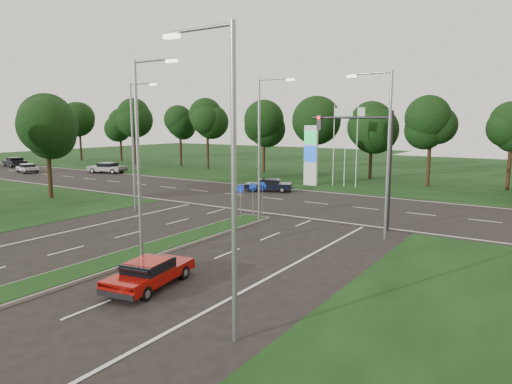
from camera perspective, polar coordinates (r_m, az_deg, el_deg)
The scene contains 19 objects.
ground at distance 19.38m, azimuth -29.11°, elevation -11.49°, with size 160.00×160.00×0.00m, color black.
verge_far at distance 65.57m, azimuth 18.60°, elevation 2.75°, with size 160.00×50.00×0.02m, color black.
cross_road at distance 36.66m, azimuth 6.12°, elevation -1.25°, with size 160.00×12.00×0.02m, color black.
median_kerb at distance 21.36m, azimuth -19.51°, elevation -8.86°, with size 2.00×26.00×0.12m, color slate.
streetlight_median_near at distance 20.96m, azimuth -14.19°, elevation 5.03°, with size 2.53×0.22×9.00m.
streetlight_median_far at distance 28.68m, azimuth 0.72°, elevation 6.23°, with size 2.53×0.22×9.00m.
streetlight_left_far at distance 33.21m, azimuth -14.95°, elevation 6.28°, with size 2.53×0.22×9.00m.
streetlight_right_far at distance 25.37m, azimuth 15.83°, elevation 5.57°, with size 2.53×0.22×9.00m.
streetlight_right_near at distance 12.76m, azimuth -3.52°, elevation 3.05°, with size 2.53×0.22×9.00m.
traffic_signal at distance 27.79m, azimuth 13.86°, elevation 5.02°, with size 5.10×0.42×7.00m.
median_signs at distance 29.90m, azimuth -0.49°, elevation -0.15°, with size 1.16×1.76×2.38m.
gas_pylon at distance 46.00m, azimuth 7.13°, elevation 4.77°, with size 5.80×1.26×8.00m.
tree_left_far at distance 40.80m, azimuth -24.21°, elevation 7.67°, with size 5.20×5.20×8.86m.
treeline_far at distance 50.79m, azimuth 14.69°, elevation 9.03°, with size 6.00×6.00×9.90m.
red_sedan at distance 18.35m, azimuth -13.16°, elevation -9.76°, with size 2.28×4.18×1.09m.
navy_sedan at distance 41.87m, azimuth 1.60°, elevation 0.90°, with size 4.52×3.28×1.15m.
far_car_a at distance 59.85m, azimuth -18.12°, elevation 2.93°, with size 4.94×3.11×1.32m.
far_car_b at distance 64.14m, azimuth -26.67°, elevation 2.70°, with size 4.24×2.68×1.13m.
far_car_c at distance 73.84m, azimuth -27.93°, elevation 3.37°, with size 4.94×2.91×1.33m.
Camera 1 is at (16.39, -8.17, 6.35)m, focal length 32.00 mm.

